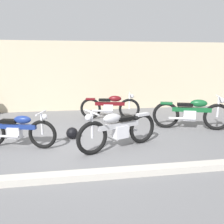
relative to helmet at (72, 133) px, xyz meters
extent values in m
plane|color=slate|center=(0.32, -0.54, -0.15)|extent=(40.00, 40.00, 0.00)
cube|color=beige|center=(0.32, 3.75, 1.21)|extent=(18.00, 0.30, 2.71)
cube|color=#B7B2A8|center=(0.32, -2.22, -0.09)|extent=(18.00, 0.24, 0.12)
sphere|color=black|center=(0.00, 0.00, 0.00)|extent=(0.30, 0.30, 0.30)
torus|color=black|center=(0.43, -1.16, 0.22)|extent=(0.72, 0.38, 0.74)
torus|color=black|center=(1.69, -0.61, 0.22)|extent=(0.72, 0.38, 0.74)
cube|color=silver|center=(1.11, -0.87, 0.24)|extent=(0.38, 0.32, 0.28)
cube|color=#ADADB2|center=(1.06, -0.89, 0.41)|extent=(1.00, 0.51, 0.12)
ellipsoid|color=#ADADB2|center=(0.89, -0.96, 0.59)|extent=(0.49, 0.36, 0.20)
cube|color=black|center=(1.23, -0.81, 0.54)|extent=(0.45, 0.33, 0.08)
cube|color=#ADADB2|center=(1.69, -0.61, 0.57)|extent=(0.35, 0.24, 0.06)
cylinder|color=silver|center=(0.43, -1.16, 0.50)|extent=(0.06, 0.06, 0.56)
cylinder|color=silver|center=(0.43, -1.16, 0.78)|extent=(0.27, 0.56, 0.04)
sphere|color=silver|center=(0.36, -1.19, 0.68)|extent=(0.14, 0.14, 0.14)
cylinder|color=silver|center=(1.25, -0.67, 0.17)|extent=(0.68, 0.34, 0.06)
torus|color=black|center=(4.14, 0.11, 0.24)|extent=(0.77, 0.34, 0.78)
torus|color=black|center=(2.77, 0.58, 0.24)|extent=(0.77, 0.34, 0.78)
cube|color=silver|center=(3.40, 0.36, 0.26)|extent=(0.39, 0.31, 0.30)
cube|color=#145128|center=(3.45, 0.34, 0.43)|extent=(1.07, 0.46, 0.13)
ellipsoid|color=#145128|center=(3.64, 0.28, 0.63)|extent=(0.52, 0.36, 0.21)
cube|color=black|center=(3.27, 0.40, 0.57)|extent=(0.47, 0.32, 0.09)
cube|color=#145128|center=(2.77, 0.58, 0.61)|extent=(0.37, 0.23, 0.06)
cylinder|color=silver|center=(4.14, 0.11, 0.54)|extent=(0.06, 0.06, 0.59)
cylinder|color=silver|center=(4.14, 0.11, 0.83)|extent=(0.24, 0.60, 0.04)
sphere|color=silver|center=(4.22, 0.08, 0.72)|extent=(0.15, 0.15, 0.15)
cylinder|color=silver|center=(3.16, 0.31, 0.19)|extent=(0.73, 0.30, 0.06)
torus|color=black|center=(-0.66, -0.61, 0.19)|extent=(0.67, 0.27, 0.67)
cube|color=silver|center=(-1.30, -0.41, 0.21)|extent=(0.34, 0.26, 0.26)
cube|color=navy|center=(-1.26, -0.43, 0.35)|extent=(0.93, 0.36, 0.11)
ellipsoid|color=navy|center=(-1.10, -0.48, 0.52)|extent=(0.44, 0.29, 0.18)
cube|color=black|center=(-1.42, -0.38, 0.47)|extent=(0.40, 0.27, 0.07)
cylinder|color=silver|center=(-0.66, -0.61, 0.44)|extent=(0.05, 0.05, 0.51)
cylinder|color=silver|center=(-0.66, -0.61, 0.69)|extent=(0.19, 0.52, 0.03)
sphere|color=silver|center=(-0.59, -0.63, 0.60)|extent=(0.13, 0.13, 0.13)
cylinder|color=silver|center=(-1.51, -0.47, 0.14)|extent=(0.63, 0.24, 0.06)
torus|color=black|center=(1.94, 1.79, 0.21)|extent=(0.72, 0.24, 0.72)
torus|color=black|center=(0.64, 2.08, 0.21)|extent=(0.72, 0.24, 0.72)
cube|color=silver|center=(1.24, 1.95, 0.23)|extent=(0.35, 0.26, 0.28)
cube|color=#590F14|center=(1.29, 1.94, 0.39)|extent=(1.01, 0.31, 0.12)
ellipsoid|color=#590F14|center=(1.47, 1.90, 0.56)|extent=(0.47, 0.29, 0.20)
cube|color=black|center=(1.12, 1.97, 0.51)|extent=(0.42, 0.26, 0.08)
cube|color=#590F14|center=(0.64, 2.08, 0.54)|extent=(0.33, 0.18, 0.06)
cylinder|color=silver|center=(1.94, 1.79, 0.48)|extent=(0.06, 0.06, 0.54)
cylinder|color=silver|center=(1.94, 1.79, 0.75)|extent=(0.16, 0.56, 0.04)
sphere|color=silver|center=(2.02, 1.78, 0.65)|extent=(0.14, 0.14, 0.14)
cylinder|color=silver|center=(1.03, 1.87, 0.16)|extent=(0.69, 0.21, 0.06)
camera|label=1|loc=(0.05, -6.07, 1.86)|focal=38.69mm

